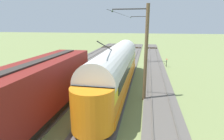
{
  "coord_description": "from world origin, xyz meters",
  "views": [
    {
      "loc": [
        -5.0,
        19.07,
        6.4
      ],
      "look_at": [
        -1.99,
        3.62,
        2.4
      ],
      "focal_mm": 29.22,
      "sensor_mm": 36.0,
      "label": 1
    }
  ],
  "objects": [
    {
      "name": "track_third_siding",
      "position": [
        2.1,
        -0.31,
        0.05
      ],
      "size": [
        2.8,
        80.0,
        0.18
      ],
      "color": "#56514C",
      "rests_on": "ground"
    },
    {
      "name": "track_adjacent_siding",
      "position": [
        -2.1,
        -0.31,
        0.05
      ],
      "size": [
        2.8,
        80.0,
        0.18
      ],
      "color": "#56514C",
      "rests_on": "ground"
    },
    {
      "name": "track_end_bumper",
      "position": [
        2.1,
        -8.13,
        0.4
      ],
      "size": [
        1.8,
        0.6,
        0.8
      ],
      "primitive_type": "cube",
      "color": "#B2A519",
      "rests_on": "ground"
    },
    {
      "name": "switch_stand",
      "position": [
        -7.94,
        -9.0,
        0.7
      ],
      "size": [
        0.5,
        0.3,
        1.24
      ],
      "color": "black",
      "rests_on": "ground"
    },
    {
      "name": "catenary_pole_mid_near",
      "position": [
        -4.83,
        4.04,
        4.14
      ],
      "size": [
        3.03,
        0.28,
        7.93
      ],
      "color": "brown",
      "rests_on": "ground"
    },
    {
      "name": "ground_plane",
      "position": [
        0.0,
        0.0,
        0.0
      ],
      "size": [
        220.0,
        220.0,
        0.0
      ],
      "primitive_type": "plane",
      "color": "olive"
    },
    {
      "name": "catenary_pole_foreground",
      "position": [
        -4.83,
        -11.7,
        4.14
      ],
      "size": [
        3.03,
        0.28,
        7.93
      ],
      "color": "brown",
      "rests_on": "ground"
    },
    {
      "name": "track_outer_siding",
      "position": [
        6.29,
        -0.31,
        0.05
      ],
      "size": [
        2.8,
        80.0,
        0.18
      ],
      "color": "#56514C",
      "rests_on": "ground"
    },
    {
      "name": "track_streetcar_siding",
      "position": [
        -6.29,
        -0.31,
        0.05
      ],
      "size": [
        2.8,
        80.0,
        0.18
      ],
      "color": "#56514C",
      "rests_on": "ground"
    },
    {
      "name": "spare_tie_stack",
      "position": [
        9.01,
        -6.87,
        0.27
      ],
      "size": [
        2.4,
        2.4,
        0.54
      ],
      "color": "#2D2316",
      "rests_on": "ground"
    },
    {
      "name": "overhead_wire_run",
      "position": [
        -2.21,
        -4.48,
        7.39
      ],
      "size": [
        2.83,
        19.74,
        0.18
      ],
      "color": "black",
      "rests_on": "ground"
    },
    {
      "name": "vintage_streetcar",
      "position": [
        -2.1,
        1.98,
        2.27
      ],
      "size": [
        2.65,
        18.44,
        5.26
      ],
      "color": "orange",
      "rests_on": "ground"
    },
    {
      "name": "coach_adjacent",
      "position": [
        2.1,
        9.12,
        2.16
      ],
      "size": [
        2.96,
        13.33,
        3.85
      ],
      "color": "maroon",
      "rests_on": "ground"
    }
  ]
}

